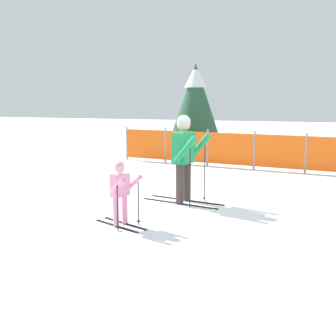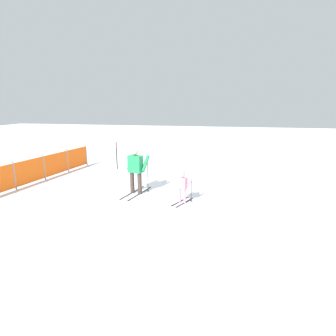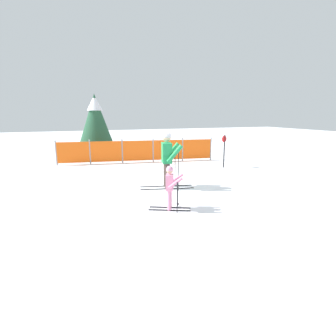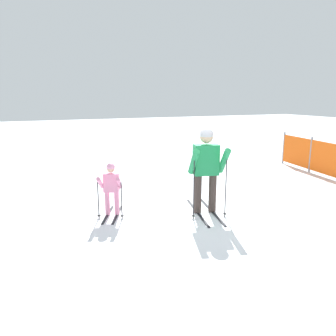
{
  "view_description": "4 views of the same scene",
  "coord_description": "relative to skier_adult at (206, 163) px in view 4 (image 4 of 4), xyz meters",
  "views": [
    {
      "loc": [
        2.08,
        -8.03,
        2.13
      ],
      "look_at": [
        -0.24,
        -0.49,
        0.8
      ],
      "focal_mm": 45.0,
      "sensor_mm": 36.0,
      "label": 1
    },
    {
      "loc": [
        -8.97,
        -2.87,
        3.27
      ],
      "look_at": [
        -0.01,
        -1.13,
        1.01
      ],
      "focal_mm": 28.0,
      "sensor_mm": 36.0,
      "label": 2
    },
    {
      "loc": [
        -2.88,
        -7.46,
        2.32
      ],
      "look_at": [
        -0.29,
        -0.59,
        0.79
      ],
      "focal_mm": 28.0,
      "sensor_mm": 36.0,
      "label": 3
    },
    {
      "loc": [
        5.6,
        -3.23,
        2.38
      ],
      "look_at": [
        -0.25,
        -0.7,
        0.99
      ],
      "focal_mm": 35.0,
      "sensor_mm": 36.0,
      "label": 4
    }
  ],
  "objects": [
    {
      "name": "skier_child",
      "position": [
        -0.61,
        -1.82,
        -0.42
      ],
      "size": [
        1.03,
        0.67,
        1.09
      ],
      "rotation": [
        0.0,
        0.0,
        -0.44
      ],
      "color": "black",
      "rests_on": "ground_plane"
    },
    {
      "name": "ground_plane",
      "position": [
        0.06,
        -0.07,
        -1.06
      ],
      "size": [
        60.0,
        60.0,
        0.0
      ],
      "primitive_type": "plane",
      "color": "white"
    },
    {
      "name": "skier_adult",
      "position": [
        0.0,
        0.0,
        0.0
      ],
      "size": [
        1.72,
        0.84,
        1.78
      ],
      "rotation": [
        0.0,
        0.0,
        -0.23
      ],
      "color": "black",
      "rests_on": "ground_plane"
    }
  ]
}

